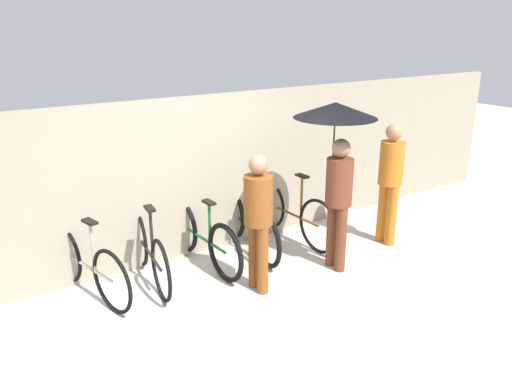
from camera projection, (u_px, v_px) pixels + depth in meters
The scene contains 10 objects.
ground_plane at pixel (269, 318), 5.17m from camera, with size 30.00×30.00×0.00m, color #B7B2A8.
back_wall at pixel (186, 179), 6.32m from camera, with size 11.85×0.12×2.06m.
parked_bicycle_0 at pixel (87, 264), 5.49m from camera, with size 0.56×1.67×1.06m.
parked_bicycle_1 at pixel (149, 251), 5.83m from camera, with size 0.44×1.67×1.02m.
parked_bicycle_2 at pixel (202, 237), 6.21m from camera, with size 0.44×1.74×1.02m.
parked_bicycle_3 at pixel (249, 225), 6.61m from camera, with size 0.44×1.72×1.10m.
parked_bicycle_4 at pixel (292, 212), 6.96m from camera, with size 0.44×1.83×1.05m.
pedestrian_leading at pixel (258, 214), 5.45m from camera, with size 0.32×0.32×1.59m.
pedestrian_center at pixel (337, 141), 5.81m from camera, with size 0.98×0.98×2.04m.
pedestrian_trailing at pixel (390, 175), 6.65m from camera, with size 0.32×0.32×1.67m.
Camera 1 is at (-2.58, -3.66, 2.91)m, focal length 35.00 mm.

